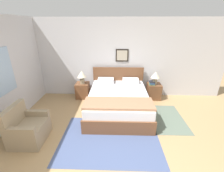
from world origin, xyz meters
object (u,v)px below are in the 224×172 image
object	(u,v)px
bed	(118,101)
nightstand_by_door	(154,91)
table_lamp_near_window	(82,75)
table_lamp_by_door	(155,76)
armchair	(27,129)
nightstand_near_window	(83,90)

from	to	relation	value
bed	nightstand_by_door	size ratio (longest dim) A/B	4.07
table_lamp_near_window	table_lamp_by_door	distance (m)	2.42
armchair	nightstand_near_window	xyz separation A→B (m)	(0.74, 2.13, -0.02)
nightstand_by_door	table_lamp_near_window	distance (m)	2.49
bed	nightstand_by_door	xyz separation A→B (m)	(1.22, 0.85, -0.05)
armchair	table_lamp_near_window	xyz separation A→B (m)	(0.76, 2.10, 0.53)
bed	nightstand_near_window	xyz separation A→B (m)	(-1.22, 0.85, -0.05)
armchair	table_lamp_by_door	bearing A→B (deg)	122.16
bed	nightstand_near_window	world-z (taller)	bed
nightstand_near_window	table_lamp_by_door	distance (m)	2.50
table_lamp_near_window	armchair	bearing A→B (deg)	-109.86
nightstand_near_window	table_lamp_by_door	xyz separation A→B (m)	(2.44, -0.03, 0.55)
table_lamp_by_door	table_lamp_near_window	bearing A→B (deg)	180.00
armchair	nightstand_near_window	distance (m)	2.26
nightstand_near_window	table_lamp_near_window	size ratio (longest dim) A/B	1.20
nightstand_by_door	bed	bearing A→B (deg)	-145.14
nightstand_near_window	table_lamp_by_door	world-z (taller)	table_lamp_by_door
table_lamp_by_door	nightstand_by_door	bearing A→B (deg)	75.63
bed	nightstand_by_door	world-z (taller)	bed
armchair	table_lamp_near_window	bearing A→B (deg)	158.81
armchair	table_lamp_by_door	xyz separation A→B (m)	(3.18, 2.10, 0.53)
nightstand_near_window	nightstand_by_door	bearing A→B (deg)	0.00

